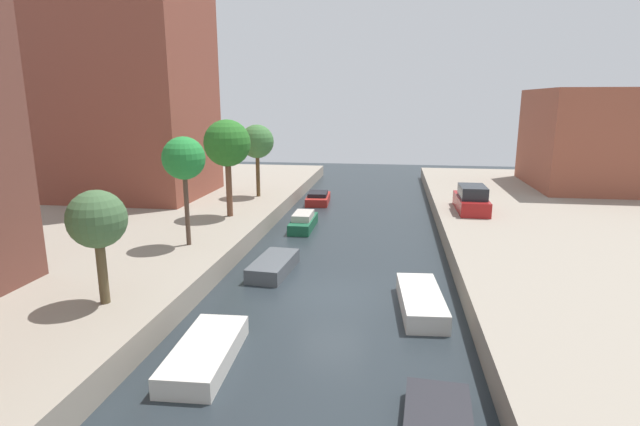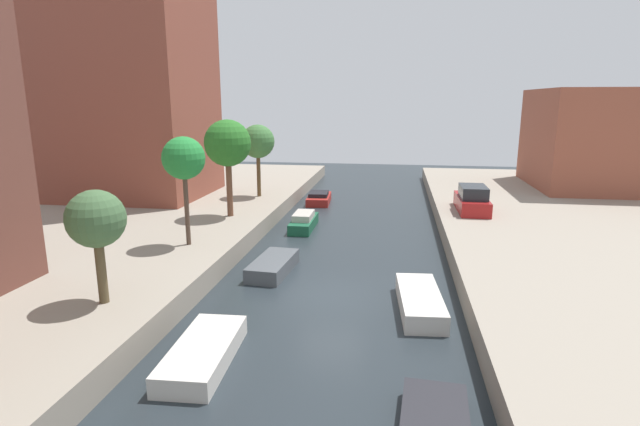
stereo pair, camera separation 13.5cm
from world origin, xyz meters
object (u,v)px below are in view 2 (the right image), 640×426
Objects in this scene: street_tree_3 at (184,159)px; moored_boat_left_3 at (273,266)px; parked_car at (472,200)px; moored_boat_left_5 at (319,198)px; street_tree_5 at (258,142)px; apartment_tower_far at (126,48)px; moored_boat_right_2 at (420,301)px; street_tree_2 at (96,220)px; moored_boat_left_4 at (304,222)px; moored_boat_left_2 at (203,353)px; street_tree_4 at (228,144)px; low_block_right at (604,139)px.

moored_boat_left_3 is at bearing -6.24° from street_tree_3.
parked_car is at bearing 33.66° from street_tree_3.
moored_boat_left_3 is at bearing -88.61° from moored_boat_left_5.
apartment_tower_far is at bearing -175.31° from street_tree_5.
parked_car is at bearing 74.62° from moored_boat_right_2.
street_tree_5 is (0.00, 19.01, 0.98)m from street_tree_2.
moored_boat_left_4 is at bearing -168.77° from parked_car.
parked_car is (14.18, 9.45, -3.36)m from street_tree_3.
moored_boat_left_2 is at bearing -90.07° from moored_boat_left_4.
street_tree_4 is at bearing 90.00° from street_tree_2.
moored_boat_left_5 is (-21.37, -4.60, -4.37)m from low_block_right.
moored_boat_left_2 is (4.07, -1.54, -3.52)m from street_tree_2.
moored_boat_right_2 is (-3.60, -13.08, -1.32)m from parked_car.
moored_boat_left_5 is at bearing 90.65° from moored_boat_left_2.
street_tree_4 reaches higher than parked_car.
street_tree_5 is at bearing 131.19° from moored_boat_left_4.
moored_boat_right_2 is (10.59, 3.26, -3.49)m from street_tree_2.
street_tree_5 is 1.31× the size of moored_boat_left_4.
street_tree_2 is at bearing -90.00° from street_tree_4.
apartment_tower_far is 5.41× the size of moored_boat_left_5.
street_tree_5 is at bearing 90.00° from street_tree_4.
moored_boat_left_3 is at bearing -89.36° from moored_boat_left_4.
moored_boat_left_5 is at bearing 75.93° from street_tree_3.
low_block_right reaches higher than parked_car.
apartment_tower_far reaches higher than parked_car.
low_block_right is 29.48m from moored_boat_left_3.
moored_boat_left_3 is 7.90m from moored_boat_left_4.
moored_boat_left_3 is at bearing -56.87° from street_tree_4.
low_block_right is 15.39m from parked_car.
parked_car reaches higher than moored_boat_right_2.
low_block_right is at bearing 46.65° from street_tree_2.
street_tree_5 reaches higher than moored_boat_left_2.
moored_boat_left_3 is (4.18, 6.43, -3.51)m from street_tree_2.
moored_boat_left_4 is at bearing -87.86° from moored_boat_left_5.
moored_boat_left_5 is at bearing 16.66° from apartment_tower_far.
apartment_tower_far is 4.92× the size of moored_boat_left_2.
moored_boat_left_3 is 0.84× the size of moored_boat_right_2.
street_tree_3 reaches higher than moored_boat_right_2.
street_tree_4 reaches higher than street_tree_2.
moored_boat_left_5 is at bearing 67.61° from street_tree_4.
moored_boat_left_4 is (4.09, 1.50, -4.78)m from street_tree_4.
moored_boat_left_3 is at bearing 89.22° from moored_boat_left_2.
street_tree_3 is at bearing -90.00° from street_tree_4.
street_tree_4 is at bearing -159.90° from moored_boat_left_4.
street_tree_5 reaches higher than parked_car.
moored_boat_right_2 is at bearing -56.10° from street_tree_5.
apartment_tower_far is at bearing -163.34° from moored_boat_left_5.
moored_boat_left_4 is at bearing 89.93° from moored_boat_left_2.
street_tree_4 is at bearing -90.00° from street_tree_5.
street_tree_2 is at bearing -123.01° from moored_boat_left_3.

